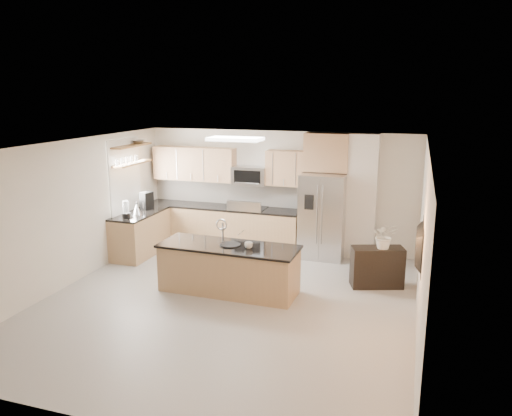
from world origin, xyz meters
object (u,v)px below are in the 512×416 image
(range, at_px, (248,228))
(platter, at_px, (230,245))
(microwave, at_px, (250,176))
(television, at_px, (416,245))
(credenza, at_px, (377,267))
(bowl, at_px, (139,141))
(flower_vase, at_px, (385,229))
(refrigerator, at_px, (323,216))
(island, at_px, (229,268))
(cup, at_px, (249,245))
(coffee_maker, at_px, (147,201))
(kettle, at_px, (137,209))
(blender, at_px, (126,211))

(range, bearing_deg, platter, -78.53)
(microwave, relative_size, television, 0.71)
(credenza, height_order, bowl, bowl)
(flower_vase, bearing_deg, refrigerator, 134.62)
(refrigerator, height_order, island, refrigerator)
(island, bearing_deg, television, -11.70)
(microwave, relative_size, credenza, 0.84)
(refrigerator, height_order, bowl, bowl)
(cup, xyz_separation_m, television, (2.67, -0.66, 0.45))
(coffee_maker, xyz_separation_m, bowl, (-0.16, 0.06, 1.28))
(flower_vase, bearing_deg, platter, -158.54)
(cup, xyz_separation_m, kettle, (-2.87, 1.22, 0.14))
(island, relative_size, blender, 6.79)
(refrigerator, relative_size, platter, 4.93)
(island, distance_m, television, 3.26)
(credenza, distance_m, kettle, 4.97)
(platter, distance_m, flower_vase, 2.71)
(island, relative_size, bowl, 6.57)
(credenza, bearing_deg, cup, -170.95)
(television, bearing_deg, coffee_maker, 66.80)
(range, bearing_deg, bowl, -163.73)
(island, xyz_separation_m, coffee_maker, (-2.56, 1.69, 0.68))
(cup, relative_size, bowl, 0.37)
(bowl, distance_m, flower_vase, 5.46)
(refrigerator, bearing_deg, range, 178.40)
(platter, distance_m, bowl, 3.59)
(microwave, height_order, coffee_maker, microwave)
(island, bearing_deg, bowl, 148.47)
(blender, xyz_separation_m, bowl, (-0.17, 0.92, 1.31))
(island, distance_m, credenza, 2.65)
(credenza, distance_m, television, 2.09)
(bowl, bearing_deg, credenza, -8.03)
(microwave, height_order, kettle, microwave)
(island, height_order, blender, blender)
(credenza, height_order, blender, blender)
(island, xyz_separation_m, credenza, (2.44, 1.03, -0.06))
(refrigerator, bearing_deg, credenza, -47.11)
(range, height_order, flower_vase, flower_vase)
(credenza, bearing_deg, kettle, 159.68)
(microwave, height_order, bowl, bowl)
(cup, height_order, television, television)
(range, height_order, refrigerator, refrigerator)
(cup, distance_m, flower_vase, 2.41)
(range, height_order, television, television)
(kettle, bearing_deg, coffee_maker, 97.62)
(range, bearing_deg, flower_vase, -25.10)
(television, bearing_deg, microwave, 47.25)
(range, xyz_separation_m, coffee_maker, (-2.09, -0.72, 0.63))
(credenza, height_order, television, television)
(range, relative_size, credenza, 1.26)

